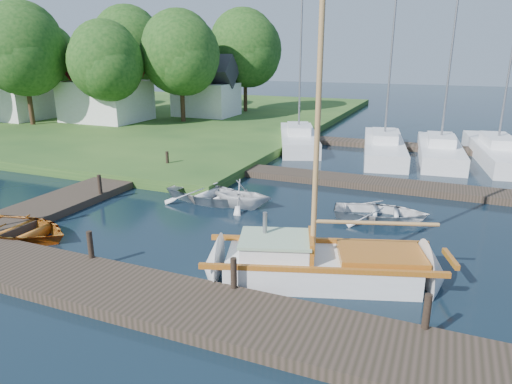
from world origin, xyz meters
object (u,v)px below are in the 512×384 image
at_px(mooring_post_2, 234,273).
at_px(tree_1, 23,50).
at_px(mooring_post_3, 427,311).
at_px(tree_4, 129,47).
at_px(mooring_post_1, 90,245).
at_px(marina_boat_1, 384,145).
at_px(tree_5, 48,58).
at_px(mooring_post_5, 167,159).
at_px(marina_boat_0, 298,137).
at_px(tender_b, 242,192).
at_px(house_c, 206,92).
at_px(mooring_post_4, 100,184).
at_px(tree_2, 106,61).
at_px(house_b, 14,91).
at_px(tender_a, 210,192).
at_px(tender_c, 381,210).
at_px(house_a, 105,90).
at_px(marina_boat_3, 497,150).
at_px(dinghy, 18,226).
at_px(marina_boat_2, 440,149).
at_px(sailboat, 326,268).
at_px(tree_7, 245,49).
at_px(tree_3, 181,54).

bearing_deg(mooring_post_2, tree_1, 146.23).
bearing_deg(mooring_post_3, tree_4, 135.99).
xyz_separation_m(mooring_post_1, marina_boat_1, (5.59, 18.65, -0.13)).
bearing_deg(tree_5, mooring_post_5, -33.20).
bearing_deg(marina_boat_0, tender_b, 167.31).
bearing_deg(house_c, mooring_post_5, -67.62).
relative_size(mooring_post_4, tree_1, 0.09).
relative_size(tender_b, tree_5, 0.29).
relative_size(house_c, tree_2, 0.67).
xyz_separation_m(mooring_post_2, mooring_post_4, (-8.50, 5.00, 0.00)).
bearing_deg(house_b, tree_2, 0.28).
relative_size(tender_a, tender_c, 1.14).
distance_m(tender_c, house_a, 27.84).
xyz_separation_m(marina_boat_1, tree_4, (-24.59, 8.40, 5.81)).
height_order(mooring_post_3, marina_boat_3, marina_boat_3).
height_order(tender_b, tree_1, tree_1).
distance_m(dinghy, tree_1, 24.36).
bearing_deg(mooring_post_2, marina_boat_0, 103.03).
relative_size(mooring_post_3, marina_boat_0, 0.07).
xyz_separation_m(dinghy, marina_boat_2, (12.51, 17.86, 0.18)).
bearing_deg(mooring_post_2, house_c, 119.86).
bearing_deg(sailboat, house_a, 122.57).
height_order(mooring_post_5, tree_2, tree_2).
distance_m(sailboat, tender_b, 6.49).
bearing_deg(tree_7, tree_5, -161.57).
bearing_deg(mooring_post_3, tender_a, 142.62).
distance_m(tender_b, tree_1, 25.72).
height_order(marina_boat_2, house_c, marina_boat_2).
relative_size(sailboat, tender_b, 4.15).
distance_m(tender_b, marina_boat_2, 14.01).
distance_m(marina_boat_0, tree_2, 15.76).
bearing_deg(tree_7, marina_boat_3, -28.78).
xyz_separation_m(mooring_post_2, marina_boat_0, (-4.45, 19.22, -0.13)).
bearing_deg(tree_7, sailboat, -62.25).
xyz_separation_m(mooring_post_2, tender_c, (2.56, 7.24, -0.35)).
xyz_separation_m(dinghy, marina_boat_3, (15.51, 18.88, 0.18)).
bearing_deg(tender_b, mooring_post_2, -161.21).
distance_m(house_a, tree_1, 6.43).
bearing_deg(tree_5, tree_3, -7.12).
bearing_deg(sailboat, house_c, 106.53).
relative_size(mooring_post_2, mooring_post_3, 1.00).
xyz_separation_m(house_a, tree_1, (-4.00, -3.95, 3.13)).
distance_m(mooring_post_1, tree_2, 24.67).
height_order(marina_boat_0, marina_boat_3, marina_boat_3).
bearing_deg(sailboat, dinghy, 167.97).
bearing_deg(mooring_post_5, sailboat, -38.17).
height_order(mooring_post_2, sailboat, sailboat).
height_order(dinghy, marina_boat_3, marina_boat_3).
bearing_deg(tender_b, tree_5, 53.25).
height_order(mooring_post_3, tender_c, mooring_post_3).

